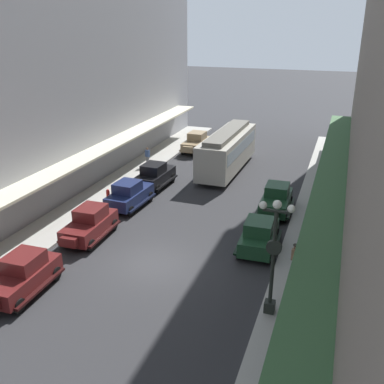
# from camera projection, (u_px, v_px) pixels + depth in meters

# --- Properties ---
(ground_plane) EXTENTS (200.00, 200.00, 0.00)m
(ground_plane) POSITION_uv_depth(u_px,v_px,m) (154.00, 264.00, 22.85)
(ground_plane) COLOR #2D2D30
(sidewalk_left) EXTENTS (3.00, 60.00, 0.15)m
(sidewalk_left) POSITION_uv_depth(u_px,v_px,m) (33.00, 240.00, 25.15)
(sidewalk_left) COLOR #A8A59E
(sidewalk_left) RESTS_ON ground
(sidewalk_right) EXTENTS (3.00, 60.00, 0.15)m
(sidewalk_right) POSITION_uv_depth(u_px,v_px,m) (301.00, 290.00, 20.51)
(sidewalk_right) COLOR #A8A59E
(sidewalk_right) RESTS_ON ground
(parked_car_0) EXTENTS (2.21, 4.29, 1.84)m
(parked_car_0) POSITION_uv_depth(u_px,v_px,m) (276.00, 199.00, 28.72)
(parked_car_0) COLOR #193D23
(parked_car_0) RESTS_ON ground
(parked_car_1) EXTENTS (2.28, 4.31, 1.84)m
(parked_car_1) POSITION_uv_depth(u_px,v_px,m) (155.00, 175.00, 33.20)
(parked_car_1) COLOR black
(parked_car_1) RESTS_ON ground
(parked_car_2) EXTENTS (2.23, 4.29, 1.84)m
(parked_car_2) POSITION_uv_depth(u_px,v_px,m) (22.00, 274.00, 20.19)
(parked_car_2) COLOR #591919
(parked_car_2) RESTS_ON ground
(parked_car_3) EXTENTS (2.24, 4.30, 1.84)m
(parked_car_3) POSITION_uv_depth(u_px,v_px,m) (90.00, 223.00, 25.28)
(parked_car_3) COLOR #591919
(parked_car_3) RESTS_ON ground
(parked_car_4) EXTENTS (2.31, 4.32, 1.84)m
(parked_car_4) POSITION_uv_depth(u_px,v_px,m) (129.00, 194.00, 29.53)
(parked_car_4) COLOR #19234C
(parked_car_4) RESTS_ON ground
(parked_car_5) EXTENTS (2.20, 4.28, 1.84)m
(parked_car_5) POSITION_uv_depth(u_px,v_px,m) (196.00, 142.00, 42.09)
(parked_car_5) COLOR #997F5B
(parked_car_5) RESTS_ON ground
(parked_car_6) EXTENTS (2.28, 4.31, 1.84)m
(parked_car_6) POSITION_uv_depth(u_px,v_px,m) (259.00, 234.00, 23.98)
(parked_car_6) COLOR #193D23
(parked_car_6) RESTS_ON ground
(streetcar) EXTENTS (2.67, 9.64, 3.46)m
(streetcar) POSITION_uv_depth(u_px,v_px,m) (227.00, 149.00, 36.28)
(streetcar) COLOR #ADA899
(streetcar) RESTS_ON ground
(lamp_post_with_clock) EXTENTS (1.42, 0.44, 5.16)m
(lamp_post_with_clock) POSITION_uv_depth(u_px,v_px,m) (274.00, 253.00, 17.85)
(lamp_post_with_clock) COLOR black
(lamp_post_with_clock) RESTS_ON sidewalk_right
(fire_hydrant) EXTENTS (0.24, 0.24, 0.82)m
(fire_hydrant) POSITION_uv_depth(u_px,v_px,m) (108.00, 195.00, 30.38)
(fire_hydrant) COLOR #B21E19
(fire_hydrant) RESTS_ON sidewalk_left
(pedestrian_0) EXTENTS (0.36, 0.24, 1.64)m
(pedestrian_0) POSITION_uv_depth(u_px,v_px,m) (148.00, 157.00, 37.38)
(pedestrian_0) COLOR slate
(pedestrian_0) RESTS_ON sidewalk_left
(pedestrian_1) EXTENTS (0.36, 0.28, 1.67)m
(pedestrian_1) POSITION_uv_depth(u_px,v_px,m) (295.00, 260.00, 21.27)
(pedestrian_1) COLOR #2D2D33
(pedestrian_1) RESTS_ON sidewalk_right
(pedestrian_2) EXTENTS (0.36, 0.28, 1.67)m
(pedestrian_2) POSITION_uv_depth(u_px,v_px,m) (304.00, 345.00, 15.68)
(pedestrian_2) COLOR #4C4238
(pedestrian_2) RESTS_ON sidewalk_right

